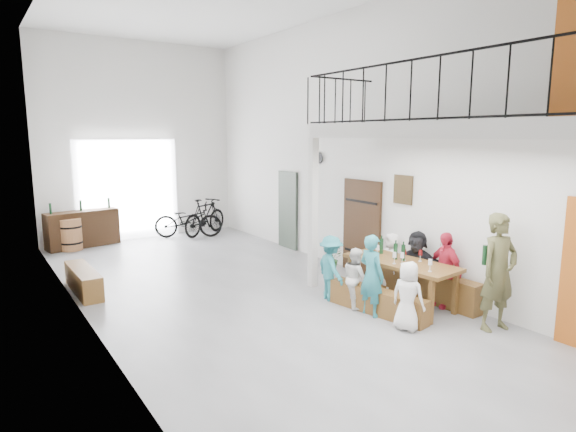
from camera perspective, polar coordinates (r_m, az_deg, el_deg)
floor at (r=9.24m, az=-5.35°, el=-8.92°), size 12.00×12.00×0.00m
room_walls at (r=8.79m, az=-5.72°, el=13.64°), size 12.00×12.00×12.00m
gateway_portal at (r=14.24m, az=-18.43°, el=2.95°), size 2.80×0.08×2.80m
right_wall_decor at (r=9.09m, az=15.52°, el=1.75°), size 0.07×8.28×5.07m
balcony at (r=7.66m, az=19.59°, el=9.32°), size 1.52×5.62×4.00m
tasting_table at (r=8.54m, az=13.21°, el=-5.73°), size 1.01×2.06×0.79m
bench_inner at (r=8.20m, az=10.51°, el=-9.93°), size 0.59×1.82×0.41m
bench_wall at (r=9.11m, az=15.64°, el=-7.76°), size 0.36×2.30×0.53m
tableware at (r=8.54m, az=13.07°, el=-4.24°), size 0.58×1.35×0.35m
side_bench at (r=9.88m, az=-23.08°, el=-7.05°), size 0.38×1.63×0.46m
oak_barrel at (r=13.52m, az=-24.35°, el=-2.01°), size 0.56×0.56×0.82m
serving_counter at (r=13.80m, az=-23.17°, el=-1.40°), size 1.88×0.81×0.96m
counter_bottles at (r=13.71m, az=-23.35°, el=1.15°), size 1.55×0.36×0.28m
guest_left_a at (r=7.55m, az=14.02°, el=-9.19°), size 0.46×0.59×1.07m
guest_left_b at (r=7.99m, az=9.87°, el=-6.92°), size 0.34×0.50×1.35m
guest_left_c at (r=8.36m, az=8.03°, el=-7.25°), size 0.53×0.60×1.04m
guest_left_d at (r=8.64m, az=5.10°, el=-6.16°), size 0.58×0.83×1.17m
guest_right_a at (r=8.68m, az=18.07°, el=-6.06°), size 0.46×0.81×1.31m
guest_right_b at (r=9.00m, az=14.97°, el=-5.60°), size 0.71×1.20×1.24m
guest_right_c at (r=9.51m, az=12.15°, el=-5.19°), size 0.47×0.60×1.07m
host_standing at (r=7.91m, az=23.68°, el=-6.12°), size 0.72×0.53×1.79m
potted_plant at (r=10.76m, az=5.32°, el=-5.05°), size 0.41×0.36×0.43m
bicycle_near at (r=14.15m, az=-11.74°, el=-0.48°), size 2.00×1.48×1.00m
bicycle_far at (r=14.38m, az=-9.81°, el=-0.08°), size 1.85×1.29×1.09m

